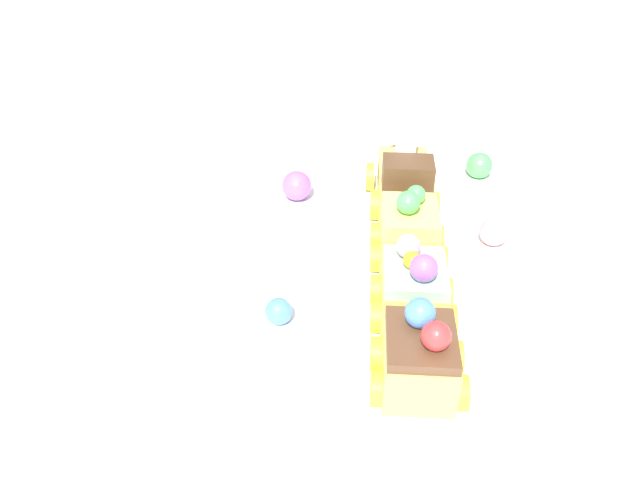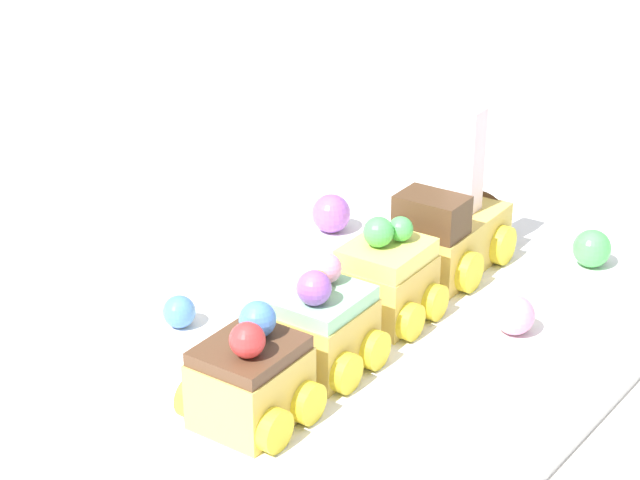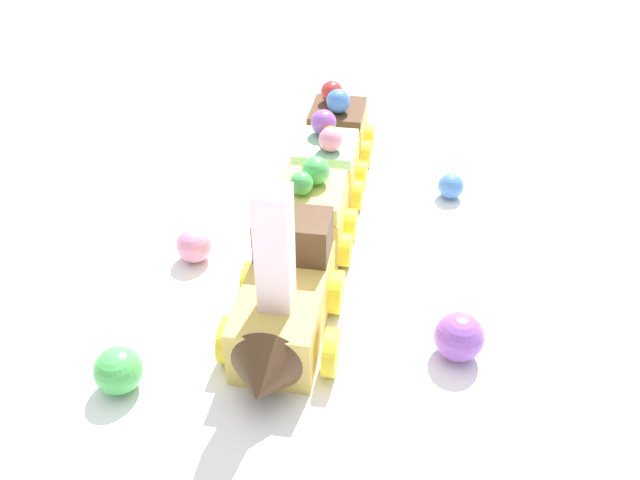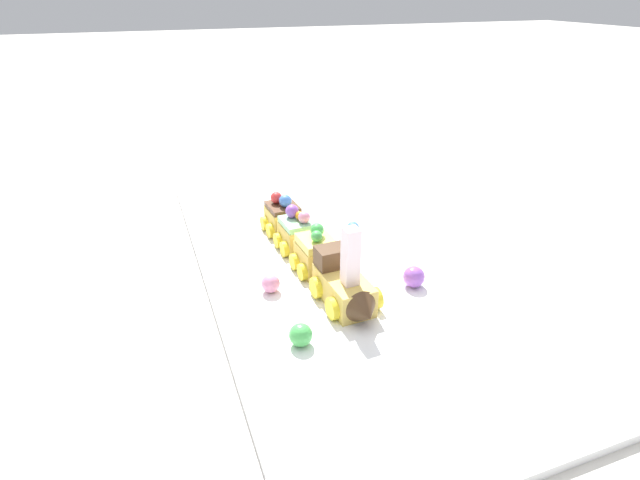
% 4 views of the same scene
% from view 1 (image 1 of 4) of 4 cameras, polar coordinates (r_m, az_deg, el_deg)
% --- Properties ---
extents(ground_plane, '(10.00, 10.00, 0.00)m').
position_cam_1_polar(ground_plane, '(0.59, 3.82, -2.71)').
color(ground_plane, beige).
extents(display_board, '(0.82, 0.41, 0.01)m').
position_cam_1_polar(display_board, '(0.58, 3.84, -2.25)').
color(display_board, white).
rests_on(display_board, ground_plane).
extents(cake_train_locomotive, '(0.13, 0.07, 0.12)m').
position_cam_1_polar(cake_train_locomotive, '(0.65, 7.67, 5.86)').
color(cake_train_locomotive, '#E0BC56').
rests_on(cake_train_locomotive, display_board).
extents(cake_car_lemon, '(0.06, 0.07, 0.08)m').
position_cam_1_polar(cake_car_lemon, '(0.57, 8.10, 0.52)').
color(cake_car_lemon, '#E0BC56').
rests_on(cake_car_lemon, display_board).
extents(cake_car_mint, '(0.06, 0.07, 0.07)m').
position_cam_1_polar(cake_car_mint, '(0.51, 8.53, -4.62)').
color(cake_car_mint, '#E0BC56').
rests_on(cake_car_mint, display_board).
extents(cake_car_chocolate, '(0.06, 0.07, 0.07)m').
position_cam_1_polar(cake_car_chocolate, '(0.45, 9.07, -10.67)').
color(cake_car_chocolate, '#E0BC56').
rests_on(cake_car_chocolate, display_board).
extents(gumball_blue, '(0.02, 0.02, 0.02)m').
position_cam_1_polar(gumball_blue, '(0.51, -3.81, -6.52)').
color(gumball_blue, '#4C84E0').
rests_on(gumball_blue, display_board).
extents(gumball_purple, '(0.03, 0.03, 0.03)m').
position_cam_1_polar(gumball_purple, '(0.66, -2.14, 4.98)').
color(gumball_purple, '#9956C6').
rests_on(gumball_purple, display_board).
extents(gumball_green, '(0.03, 0.03, 0.03)m').
position_cam_1_polar(gumball_green, '(0.72, 14.36, 6.64)').
color(gumball_green, '#4CBC56').
rests_on(gumball_green, display_board).
extents(gumball_pink, '(0.03, 0.03, 0.03)m').
position_cam_1_polar(gumball_pink, '(0.61, 15.61, 0.73)').
color(gumball_pink, pink).
rests_on(gumball_pink, display_board).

